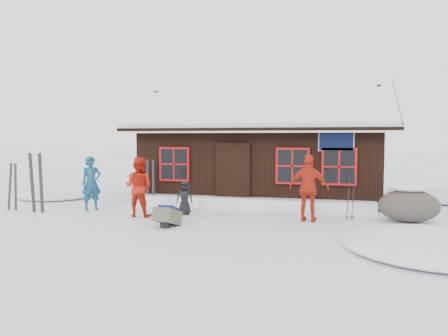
{
  "coord_description": "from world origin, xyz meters",
  "views": [
    {
      "loc": [
        4.03,
        -11.19,
        2.23
      ],
      "look_at": [
        0.78,
        1.73,
        1.3
      ],
      "focal_mm": 35.0,
      "sensor_mm": 36.0,
      "label": 1
    }
  ],
  "objects_px": {
    "skier_teal": "(91,183)",
    "ski_pair_left": "(13,187)",
    "skier_crouched": "(184,198)",
    "backpack_olive": "(167,220)",
    "backpack_blue": "(168,215)",
    "skier_orange_left": "(139,187)",
    "skier_orange_right": "(309,188)",
    "boulder": "(409,205)",
    "ski_poles": "(351,199)"
  },
  "relations": [
    {
      "from": "boulder",
      "to": "backpack_blue",
      "type": "distance_m",
      "value": 6.4
    },
    {
      "from": "skier_orange_left",
      "to": "boulder",
      "type": "height_order",
      "value": "skier_orange_left"
    },
    {
      "from": "skier_orange_right",
      "to": "skier_crouched",
      "type": "relative_size",
      "value": 1.84
    },
    {
      "from": "ski_pair_left",
      "to": "backpack_blue",
      "type": "bearing_deg",
      "value": 6.72
    },
    {
      "from": "backpack_blue",
      "to": "backpack_olive",
      "type": "relative_size",
      "value": 0.86
    },
    {
      "from": "ski_poles",
      "to": "backpack_olive",
      "type": "bearing_deg",
      "value": -155.24
    },
    {
      "from": "skier_orange_right",
      "to": "ski_pair_left",
      "type": "xyz_separation_m",
      "value": [
        -8.92,
        -0.36,
        -0.19
      ]
    },
    {
      "from": "skier_crouched",
      "to": "boulder",
      "type": "relative_size",
      "value": 0.62
    },
    {
      "from": "ski_pair_left",
      "to": "backpack_blue",
      "type": "distance_m",
      "value": 5.28
    },
    {
      "from": "skier_orange_left",
      "to": "backpack_blue",
      "type": "distance_m",
      "value": 1.29
    },
    {
      "from": "skier_orange_left",
      "to": "boulder",
      "type": "relative_size",
      "value": 1.07
    },
    {
      "from": "skier_teal",
      "to": "backpack_blue",
      "type": "relative_size",
      "value": 3.0
    },
    {
      "from": "skier_teal",
      "to": "skier_crouched",
      "type": "distance_m",
      "value": 3.06
    },
    {
      "from": "skier_crouched",
      "to": "backpack_blue",
      "type": "bearing_deg",
      "value": -114.49
    },
    {
      "from": "ski_poles",
      "to": "backpack_olive",
      "type": "xyz_separation_m",
      "value": [
        -4.48,
        -2.07,
        -0.4
      ]
    },
    {
      "from": "skier_teal",
      "to": "backpack_blue",
      "type": "xyz_separation_m",
      "value": [
        2.91,
        -1.03,
        -0.68
      ]
    },
    {
      "from": "skier_teal",
      "to": "ski_pair_left",
      "type": "xyz_separation_m",
      "value": [
        -2.33,
        -0.62,
        -0.12
      ]
    },
    {
      "from": "skier_orange_left",
      "to": "boulder",
      "type": "bearing_deg",
      "value": -171.06
    },
    {
      "from": "skier_orange_left",
      "to": "ski_pair_left",
      "type": "height_order",
      "value": "skier_orange_left"
    },
    {
      "from": "skier_teal",
      "to": "skier_crouched",
      "type": "relative_size",
      "value": 1.7
    },
    {
      "from": "skier_orange_left",
      "to": "ski_pair_left",
      "type": "xyz_separation_m",
      "value": [
        -4.21,
        0.04,
        -0.14
      ]
    },
    {
      "from": "ski_poles",
      "to": "backpack_blue",
      "type": "height_order",
      "value": "ski_poles"
    },
    {
      "from": "skier_orange_right",
      "to": "ski_poles",
      "type": "xyz_separation_m",
      "value": [
        1.08,
        0.52,
        -0.32
      ]
    },
    {
      "from": "skier_teal",
      "to": "skier_crouched",
      "type": "height_order",
      "value": "skier_teal"
    },
    {
      "from": "skier_orange_right",
      "to": "boulder",
      "type": "height_order",
      "value": "skier_orange_right"
    },
    {
      "from": "skier_crouched",
      "to": "backpack_olive",
      "type": "height_order",
      "value": "skier_crouched"
    },
    {
      "from": "skier_orange_right",
      "to": "backpack_blue",
      "type": "bearing_deg",
      "value": 18.48
    },
    {
      "from": "boulder",
      "to": "backpack_olive",
      "type": "distance_m",
      "value": 6.34
    },
    {
      "from": "ski_pair_left",
      "to": "skier_orange_right",
      "type": "bearing_deg",
      "value": 13.46
    },
    {
      "from": "skier_orange_right",
      "to": "ski_poles",
      "type": "distance_m",
      "value": 1.24
    },
    {
      "from": "skier_orange_left",
      "to": "skier_orange_right",
      "type": "relative_size",
      "value": 0.94
    },
    {
      "from": "ski_pair_left",
      "to": "skier_teal",
      "type": "bearing_deg",
      "value": 26.07
    },
    {
      "from": "skier_teal",
      "to": "backpack_blue",
      "type": "distance_m",
      "value": 3.16
    },
    {
      "from": "skier_orange_right",
      "to": "ski_pair_left",
      "type": "relative_size",
      "value": 1.19
    },
    {
      "from": "ski_pair_left",
      "to": "backpack_olive",
      "type": "bearing_deg",
      "value": -0.95
    },
    {
      "from": "ski_poles",
      "to": "skier_crouched",
      "type": "bearing_deg",
      "value": -175.96
    },
    {
      "from": "backpack_olive",
      "to": "skier_orange_right",
      "type": "bearing_deg",
      "value": 34.75
    },
    {
      "from": "ski_pair_left",
      "to": "boulder",
      "type": "bearing_deg",
      "value": 15.86
    },
    {
      "from": "skier_teal",
      "to": "ski_pair_left",
      "type": "relative_size",
      "value": 1.1
    },
    {
      "from": "skier_crouched",
      "to": "backpack_blue",
      "type": "xyz_separation_m",
      "value": [
        -0.13,
        -0.96,
        -0.34
      ]
    },
    {
      "from": "ski_pair_left",
      "to": "skier_crouched",
      "type": "bearing_deg",
      "value": 17.05
    },
    {
      "from": "ski_poles",
      "to": "backpack_olive",
      "type": "height_order",
      "value": "ski_poles"
    },
    {
      "from": "skier_crouched",
      "to": "ski_poles",
      "type": "relative_size",
      "value": 0.79
    },
    {
      "from": "backpack_olive",
      "to": "backpack_blue",
      "type": "bearing_deg",
      "value": 120.3
    },
    {
      "from": "skier_teal",
      "to": "boulder",
      "type": "distance_m",
      "value": 9.17
    },
    {
      "from": "skier_teal",
      "to": "ski_pair_left",
      "type": "bearing_deg",
      "value": 147.43
    },
    {
      "from": "skier_teal",
      "to": "skier_crouched",
      "type": "xyz_separation_m",
      "value": [
        3.04,
        -0.07,
        -0.34
      ]
    },
    {
      "from": "boulder",
      "to": "backpack_olive",
      "type": "xyz_separation_m",
      "value": [
        -5.96,
        -2.13,
        -0.29
      ]
    },
    {
      "from": "skier_teal",
      "to": "backpack_olive",
      "type": "height_order",
      "value": "skier_teal"
    },
    {
      "from": "skier_orange_right",
      "to": "skier_crouched",
      "type": "xyz_separation_m",
      "value": [
        -3.55,
        0.2,
        -0.41
      ]
    }
  ]
}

